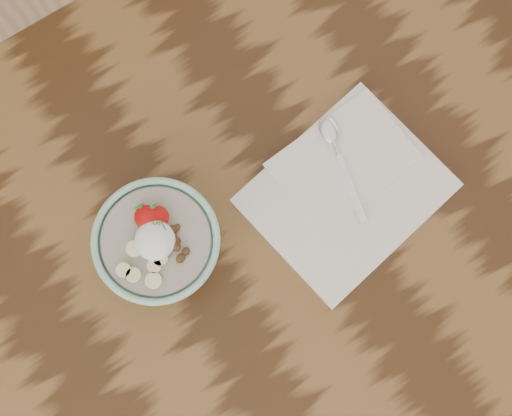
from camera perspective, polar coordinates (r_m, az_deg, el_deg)
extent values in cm
cube|color=#381F0E|center=(106.20, 4.19, 0.95)|extent=(160.00, 90.00, 4.00)
cylinder|color=#95C8B1|center=(102.83, -7.37, -3.31)|extent=(7.51, 7.51, 1.07)
torus|color=#95C8B1|center=(94.23, -8.04, -2.59)|extent=(17.08, 17.08, 0.98)
cylinder|color=#AEA190|center=(94.76, -8.00, -2.63)|extent=(14.48, 14.48, 0.89)
ellipsoid|color=white|center=(93.28, -8.09, -2.60)|extent=(5.36, 5.36, 2.95)
ellipsoid|color=#AD0908|center=(94.05, -7.78, -0.65)|extent=(2.66, 2.93, 1.46)
cone|color=#286623|center=(94.03, -8.18, -0.02)|extent=(1.40, 1.03, 1.52)
ellipsoid|color=#AD0908|center=(94.09, -8.74, -0.76)|extent=(3.21, 3.53, 1.77)
cone|color=#286623|center=(94.14, -9.22, 0.00)|extent=(1.40, 1.03, 1.52)
cylinder|color=#F4E8A1|center=(94.18, -9.70, -3.25)|extent=(2.20, 2.20, 0.70)
cylinder|color=#F4E8A1|center=(93.49, -8.14, -4.62)|extent=(1.92, 1.92, 0.70)
cylinder|color=#F4E8A1|center=(93.31, -8.19, -5.78)|extent=(2.21, 2.21, 0.70)
cylinder|color=#F4E8A1|center=(93.50, -7.65, -4.03)|extent=(1.98, 1.98, 0.70)
cylinder|color=#F4E8A1|center=(94.08, -10.55, -4.92)|extent=(1.96, 1.96, 0.70)
cylinder|color=#F4E8A1|center=(93.78, -9.76, -5.32)|extent=(1.97, 1.97, 0.70)
ellipsoid|color=#503217|center=(93.28, -6.54, -3.05)|extent=(1.96, 2.14, 1.29)
ellipsoid|color=#503217|center=(93.09, -6.05, -4.02)|extent=(1.73, 1.59, 0.74)
ellipsoid|color=#503217|center=(93.82, -6.37, -1.59)|extent=(1.46, 1.32, 0.61)
ellipsoid|color=#503217|center=(93.64, -6.94, -2.75)|extent=(1.48, 1.47, 0.72)
ellipsoid|color=#503217|center=(93.47, -6.60, -2.58)|extent=(1.81, 1.94, 1.13)
ellipsoid|color=#503217|center=(93.24, -5.63, -3.47)|extent=(1.43, 1.39, 0.66)
ellipsoid|color=#503217|center=(93.56, -6.39, -2.62)|extent=(1.57, 1.55, 0.63)
ellipsoid|color=#503217|center=(93.79, -6.70, -1.72)|extent=(1.47, 1.50, 1.01)
cylinder|color=#4A7832|center=(92.46, -9.02, -2.80)|extent=(1.01, 0.20, 0.21)
cylinder|color=#4A7832|center=(92.50, -8.72, -2.34)|extent=(1.05, 1.25, 0.23)
cylinder|color=#4A7832|center=(92.60, -7.96, -1.28)|extent=(1.37, 0.39, 0.23)
cylinder|color=#4A7832|center=(92.09, -7.46, -2.84)|extent=(1.40, 0.50, 0.23)
cylinder|color=#4A7832|center=(92.59, -8.80, -2.06)|extent=(0.93, 0.61, 0.21)
cylinder|color=#4A7832|center=(92.27, -8.47, -3.06)|extent=(1.25, 0.24, 0.22)
cylinder|color=#4A7832|center=(92.21, -7.60, -2.49)|extent=(1.10, 1.08, 0.23)
cylinder|color=#4A7832|center=(92.62, -8.06, -1.32)|extent=(0.94, 0.52, 0.21)
cylinder|color=#4A7832|center=(92.65, -8.21, -1.34)|extent=(0.60, 0.94, 0.21)
cylinder|color=#4A7832|center=(92.56, -7.71, -1.27)|extent=(0.91, 0.62, 0.21)
cylinder|color=#4A7832|center=(92.42, -7.37, -1.49)|extent=(0.39, 1.50, 0.23)
cylinder|color=#4A7832|center=(92.47, -8.26, -2.04)|extent=(1.05, 1.40, 0.23)
cylinder|color=#4A7832|center=(92.26, -8.45, -3.06)|extent=(0.83, 1.19, 0.22)
cube|color=white|center=(104.29, 7.26, 1.22)|extent=(29.87, 25.76, 1.02)
cube|color=white|center=(104.50, 6.99, 3.74)|extent=(20.28, 14.64, 0.61)
cube|color=silver|center=(103.19, 7.61, 1.55)|extent=(3.42, 10.49, 0.32)
cylinder|color=silver|center=(104.31, 6.34, 4.94)|extent=(1.26, 2.82, 0.64)
ellipsoid|color=silver|center=(104.82, 5.85, 6.27)|extent=(3.70, 4.74, 0.87)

